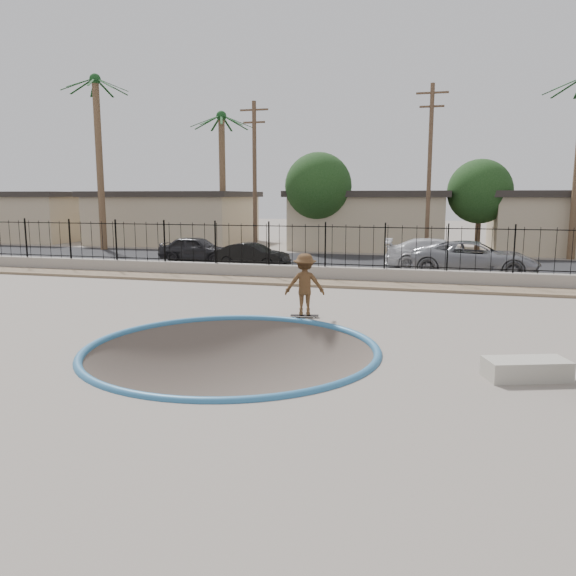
# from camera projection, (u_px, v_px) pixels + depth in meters

# --- Properties ---
(ground) EXTENTS (120.00, 120.00, 2.20)m
(ground) POSITION_uv_depth(u_px,v_px,m) (332.00, 299.00, 25.81)
(ground) COLOR gray
(ground) RESTS_ON ground
(bowl_pit) EXTENTS (6.84, 6.84, 1.80)m
(bowl_pit) POSITION_uv_depth(u_px,v_px,m) (232.00, 350.00, 13.24)
(bowl_pit) COLOR #4F453D
(bowl_pit) RESTS_ON ground
(coping_ring) EXTENTS (7.04, 7.04, 0.20)m
(coping_ring) POSITION_uv_depth(u_px,v_px,m) (232.00, 350.00, 13.24)
(coping_ring) COLOR teal
(coping_ring) RESTS_ON ground
(rock_strip) EXTENTS (42.00, 1.60, 0.11)m
(rock_strip) POSITION_uv_depth(u_px,v_px,m) (320.00, 283.00, 22.96)
(rock_strip) COLOR #8F765D
(rock_strip) RESTS_ON ground
(retaining_wall) EXTENTS (42.00, 0.45, 0.60)m
(retaining_wall) POSITION_uv_depth(u_px,v_px,m) (325.00, 274.00, 23.97)
(retaining_wall) COLOR gray
(retaining_wall) RESTS_ON ground
(fence) EXTENTS (40.00, 0.04, 1.80)m
(fence) POSITION_uv_depth(u_px,v_px,m) (325.00, 246.00, 23.77)
(fence) COLOR black
(fence) RESTS_ON retaining_wall
(street) EXTENTS (90.00, 8.00, 0.04)m
(street) POSITION_uv_depth(u_px,v_px,m) (349.00, 262.00, 30.40)
(street) COLOR black
(street) RESTS_ON ground
(house_west_far) EXTENTS (10.60, 8.60, 3.90)m
(house_west_far) POSITION_uv_depth(u_px,v_px,m) (30.00, 215.00, 46.26)
(house_west_far) COLOR tan
(house_west_far) RESTS_ON ground
(house_west) EXTENTS (11.60, 8.60, 3.90)m
(house_west) POSITION_uv_depth(u_px,v_px,m) (174.00, 217.00, 42.95)
(house_west) COLOR tan
(house_west) RESTS_ON ground
(house_center) EXTENTS (10.60, 8.60, 3.90)m
(house_center) POSITION_uv_depth(u_px,v_px,m) (370.00, 219.00, 39.14)
(house_center) COLOR tan
(house_center) RESTS_ON ground
(palm_left) EXTENTS (2.30, 2.30, 11.30)m
(palm_left) POSITION_uv_depth(u_px,v_px,m) (98.00, 127.00, 36.29)
(palm_left) COLOR brown
(palm_left) RESTS_ON ground
(palm_mid) EXTENTS (2.30, 2.30, 9.30)m
(palm_mid) POSITION_uv_depth(u_px,v_px,m) (222.00, 150.00, 38.53)
(palm_mid) COLOR brown
(palm_mid) RESTS_ON ground
(utility_pole_left) EXTENTS (1.70, 0.24, 9.00)m
(utility_pole_left) POSITION_uv_depth(u_px,v_px,m) (255.00, 177.00, 33.07)
(utility_pole_left) COLOR #473323
(utility_pole_left) RESTS_ON ground
(utility_pole_mid) EXTENTS (1.70, 0.24, 9.50)m
(utility_pole_mid) POSITION_uv_depth(u_px,v_px,m) (429.00, 170.00, 30.48)
(utility_pole_mid) COLOR #473323
(utility_pole_mid) RESTS_ON ground
(street_tree_left) EXTENTS (4.32, 4.32, 6.36)m
(street_tree_left) POSITION_uv_depth(u_px,v_px,m) (318.00, 186.00, 36.20)
(street_tree_left) COLOR #473323
(street_tree_left) RESTS_ON ground
(street_tree_mid) EXTENTS (3.96, 3.96, 5.83)m
(street_tree_mid) POSITION_uv_depth(u_px,v_px,m) (480.00, 192.00, 34.67)
(street_tree_mid) COLOR #473323
(street_tree_mid) RESTS_ON ground
(skater) EXTENTS (1.30, 0.94, 1.82)m
(skater) POSITION_uv_depth(u_px,v_px,m) (305.00, 287.00, 16.59)
(skater) COLOR brown
(skater) RESTS_ON ground
(skateboard) EXTENTS (0.86, 0.38, 0.07)m
(skateboard) POSITION_uv_depth(u_px,v_px,m) (305.00, 316.00, 16.73)
(skateboard) COLOR black
(skateboard) RESTS_ON ground
(concrete_ledge) EXTENTS (1.74, 1.18, 0.40)m
(concrete_ledge) POSITION_uv_depth(u_px,v_px,m) (526.00, 369.00, 11.10)
(concrete_ledge) COLOR #ADA89A
(concrete_ledge) RESTS_ON ground
(car_a) EXTENTS (4.13, 1.74, 1.39)m
(car_a) POSITION_uv_depth(u_px,v_px,m) (197.00, 249.00, 30.42)
(car_a) COLOR #232225
(car_a) RESTS_ON street
(car_b) EXTENTS (3.81, 1.67, 1.22)m
(car_b) POSITION_uv_depth(u_px,v_px,m) (252.00, 255.00, 27.96)
(car_b) COLOR black
(car_b) RESTS_ON street
(car_c) EXTENTS (5.24, 2.31, 1.50)m
(car_c) POSITION_uv_depth(u_px,v_px,m) (438.00, 254.00, 27.18)
(car_c) COLOR white
(car_c) RESTS_ON street
(car_d) EXTENTS (5.70, 2.89, 1.55)m
(car_d) POSITION_uv_depth(u_px,v_px,m) (474.00, 258.00, 25.25)
(car_d) COLOR gray
(car_d) RESTS_ON street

